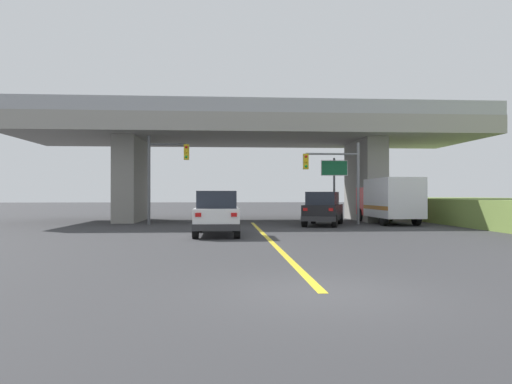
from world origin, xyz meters
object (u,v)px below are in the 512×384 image
object	(u,v)px
box_truck	(389,200)
traffic_signal_nearside	(338,172)
suv_crossing	(323,209)
suv_lead	(217,213)
highway_sign	(334,174)
traffic_signal_farside	(162,168)

from	to	relation	value
box_truck	traffic_signal_nearside	size ratio (longest dim) A/B	1.34
suv_crossing	traffic_signal_nearside	world-z (taller)	traffic_signal_nearside
box_truck	traffic_signal_nearside	world-z (taller)	traffic_signal_nearside
traffic_signal_nearside	suv_lead	bearing A→B (deg)	-135.18
suv_lead	traffic_signal_nearside	xyz separation A→B (m)	(7.42, 7.37, 2.23)
box_truck	highway_sign	distance (m)	3.94
suv_lead	traffic_signal_farside	world-z (taller)	traffic_signal_farside
suv_lead	box_truck	distance (m)	13.50
suv_lead	traffic_signal_farside	bearing A→B (deg)	113.56
suv_lead	traffic_signal_nearside	bearing A→B (deg)	44.82
traffic_signal_nearside	highway_sign	xyz separation A→B (m)	(0.30, 2.36, -0.03)
suv_crossing	box_truck	distance (m)	4.89
traffic_signal_farside	suv_lead	bearing A→B (deg)	-66.44
suv_lead	traffic_signal_farside	distance (m)	9.05
suv_crossing	traffic_signal_farside	world-z (taller)	traffic_signal_farside
suv_crossing	highway_sign	bearing A→B (deg)	85.59
suv_crossing	traffic_signal_farside	bearing A→B (deg)	-169.76
traffic_signal_farside	highway_sign	distance (m)	11.34
suv_lead	suv_crossing	distance (m)	8.95
suv_lead	highway_sign	distance (m)	12.61
box_truck	traffic_signal_farside	bearing A→B (deg)	-179.82
suv_crossing	traffic_signal_farside	size ratio (longest dim) A/B	0.90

